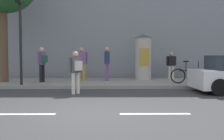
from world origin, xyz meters
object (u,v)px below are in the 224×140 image
at_px(pedestrian_tallest, 76,69).
at_px(bicycle_leaning, 189,75).
at_px(pedestrian_with_bag, 171,63).
at_px(poster_column, 143,57).
at_px(pedestrian_with_backpack, 82,61).
at_px(pedestrian_in_red_top, 107,61).
at_px(pedestrian_near_pole, 42,61).
at_px(traffic_light, 19,19).

distance_m(pedestrian_tallest, bicycle_leaning, 5.65).
bearing_deg(pedestrian_with_bag, poster_column, -161.51).
bearing_deg(pedestrian_with_bag, pedestrian_with_backpack, -169.27).
bearing_deg(pedestrian_in_red_top, pedestrian_tallest, -106.56).
relative_size(pedestrian_near_pole, bicycle_leaning, 0.99).
xyz_separation_m(poster_column, pedestrian_in_red_top, (-1.98, -0.34, -0.21)).
relative_size(poster_column, pedestrian_with_backpack, 1.42).
bearing_deg(pedestrian_with_backpack, poster_column, 6.67).
bearing_deg(pedestrian_with_backpack, pedestrian_tallest, -87.14).
relative_size(traffic_light, pedestrian_tallest, 2.67).
bearing_deg(bicycle_leaning, traffic_light, -175.41).
bearing_deg(pedestrian_tallest, poster_column, 53.53).
bearing_deg(pedestrian_with_backpack, bicycle_leaning, -15.75).
relative_size(pedestrian_in_red_top, pedestrian_near_pole, 1.02).
bearing_deg(pedestrian_near_pole, traffic_light, -115.57).
distance_m(pedestrian_with_bag, pedestrian_near_pole, 7.11).
xyz_separation_m(traffic_light, poster_column, (5.87, 2.51, -1.68)).
relative_size(traffic_light, pedestrian_near_pole, 2.52).
bearing_deg(pedestrian_tallest, traffic_light, 147.40).
relative_size(pedestrian_tallest, bicycle_leaning, 0.93).
relative_size(pedestrian_in_red_top, pedestrian_with_backpack, 1.01).
relative_size(poster_column, pedestrian_with_bag, 1.66).
bearing_deg(pedestrian_with_bag, pedestrian_in_red_top, -166.16).
bearing_deg(pedestrian_in_red_top, pedestrian_near_pole, -165.71).
bearing_deg(bicycle_leaning, pedestrian_with_bag, 96.67).
height_order(traffic_light, pedestrian_near_pole, traffic_light).
relative_size(pedestrian_tallest, pedestrian_with_backpack, 0.93).
relative_size(pedestrian_with_backpack, bicycle_leaning, 1.00).
distance_m(pedestrian_with_bag, bicycle_leaning, 2.51).
distance_m(poster_column, pedestrian_in_red_top, 2.02).
height_order(poster_column, pedestrian_with_bag, poster_column).
xyz_separation_m(poster_column, bicycle_leaning, (1.96, -1.88, -0.89)).
relative_size(traffic_light, poster_column, 1.75).
bearing_deg(pedestrian_with_bag, pedestrian_tallest, -135.03).
relative_size(pedestrian_tallest, pedestrian_with_bag, 1.09).
distance_m(poster_column, pedestrian_with_backpack, 3.37).
bearing_deg(poster_column, pedestrian_in_red_top, -170.25).
bearing_deg(pedestrian_in_red_top, traffic_light, -150.81).
height_order(poster_column, pedestrian_with_backpack, poster_column).
bearing_deg(pedestrian_with_backpack, pedestrian_in_red_top, 2.11).
bearing_deg(bicycle_leaning, pedestrian_in_red_top, 158.61).
height_order(poster_column, pedestrian_in_red_top, poster_column).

